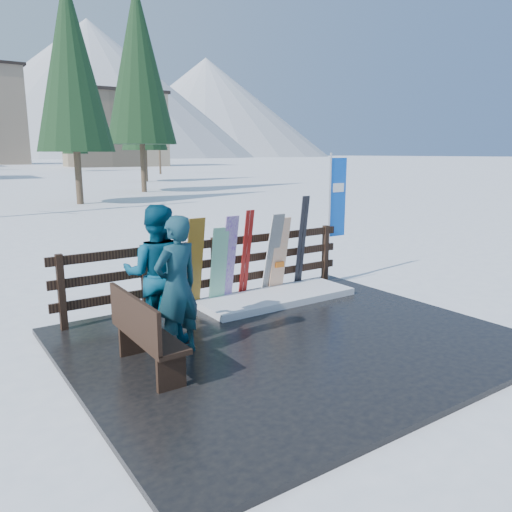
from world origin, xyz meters
TOP-DOWN VIEW (x-y plane):
  - ground at (0.00, 0.00)m, footprint 700.00×700.00m
  - deck at (0.00, 0.00)m, footprint 6.00×5.00m
  - fence at (0.00, 2.20)m, footprint 5.60×0.10m
  - snow_patch at (0.93, 1.60)m, footprint 2.86×1.00m
  - bench at (-2.16, 0.11)m, footprint 0.41×1.50m
  - snowboard_0 at (-1.20, 1.98)m, footprint 0.26×0.34m
  - snowboard_1 at (-0.05, 1.98)m, footprint 0.30×0.25m
  - snowboard_2 at (-0.51, 1.98)m, footprint 0.29×0.32m
  - snowboard_3 at (0.16, 1.98)m, footprint 0.25×0.33m
  - snowboard_4 at (1.10, 1.98)m, footprint 0.27×0.39m
  - snowboard_5 at (1.26, 1.98)m, footprint 0.31×0.29m
  - ski_pair_a at (0.56, 2.05)m, footprint 0.17×0.31m
  - ski_pair_b at (1.84, 2.05)m, footprint 0.17×0.25m
  - rental_flag at (2.90, 2.25)m, footprint 0.45×0.04m
  - person_front at (-1.58, 0.40)m, footprint 0.75×0.58m
  - person_back at (-1.59, 1.00)m, footprint 1.17×1.10m

SIDE VIEW (x-z plane):
  - ground at x=0.00m, z-range 0.00..0.00m
  - deck at x=0.00m, z-range 0.00..0.08m
  - snow_patch at x=0.93m, z-range 0.08..0.20m
  - bench at x=-2.16m, z-range 0.11..1.08m
  - fence at x=0.00m, z-range 0.16..1.31m
  - snowboard_1 at x=-0.05m, z-range 0.08..1.45m
  - snowboard_5 at x=1.26m, z-range 0.08..1.53m
  - snowboard_0 at x=-1.20m, z-range 0.08..1.53m
  - snowboard_4 at x=1.10m, z-range 0.08..1.61m
  - snowboard_3 at x=0.16m, z-range 0.08..1.64m
  - snowboard_2 at x=-0.51m, z-range 0.08..1.65m
  - ski_pair_a at x=0.56m, z-range 0.08..1.70m
  - ski_pair_b at x=1.84m, z-range 0.08..1.89m
  - person_front at x=-1.58m, z-range 0.08..1.92m
  - person_back at x=-1.59m, z-range 0.08..2.00m
  - rental_flag at x=2.90m, z-range 0.39..2.99m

